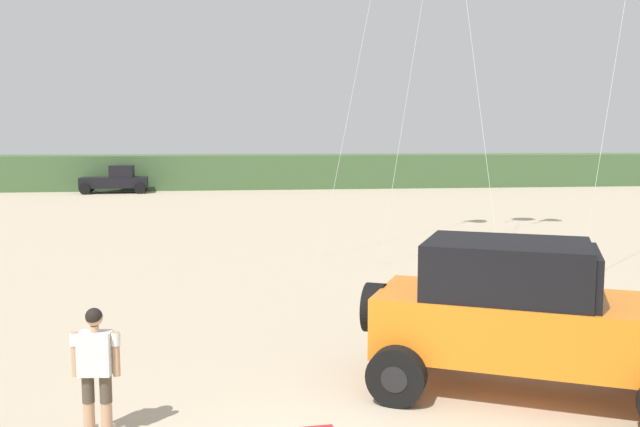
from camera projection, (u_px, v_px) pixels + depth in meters
dune_ridge at (272, 171)px, 53.97m from camera, size 90.00×7.37×2.60m
jeep at (525, 314)px, 9.68m from camera, size 5.00×4.06×2.26m
person_watching at (96, 365)px, 8.25m from camera, size 0.62×0.34×1.67m
distant_pickup at (116, 180)px, 47.37m from camera, size 4.68×2.55×1.98m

